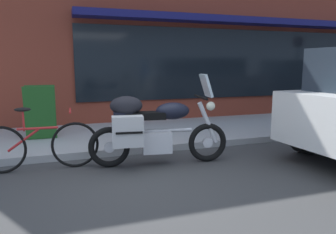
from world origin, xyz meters
TOP-DOWN VIEW (x-y plane):
  - ground_plane at (0.00, 0.00)m, footprint 80.00×80.00m
  - touring_motorcycle at (0.34, 0.73)m, footprint 2.14×0.65m
  - parked_bicycle at (-1.27, 1.03)m, footprint 1.70×0.48m
  - sandwich_board_sign at (-1.32, 2.61)m, footprint 0.55×0.43m

SIDE VIEW (x-z plane):
  - ground_plane at x=0.00m, z-range 0.00..0.00m
  - parked_bicycle at x=-1.27m, z-range -0.09..0.84m
  - touring_motorcycle at x=0.34m, z-range -0.10..1.29m
  - sandwich_board_sign at x=-1.32m, z-range 0.13..1.14m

